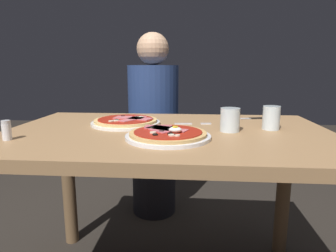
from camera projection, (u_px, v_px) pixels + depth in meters
The scene contains 9 objects.
dining_table at pixel (167, 157), 1.16m from camera, with size 1.26×0.81×0.73m.
pizza_foreground at pixel (168, 135), 1.00m from camera, with size 0.29×0.29×0.05m.
pizza_across_left at pixel (126, 122), 1.25m from camera, with size 0.29×0.29×0.03m.
water_glass_near at pixel (271, 119), 1.14m from camera, with size 0.07×0.07×0.09m.
water_glass_far at pixel (230, 121), 1.11m from camera, with size 0.07×0.07×0.09m.
fork at pixel (190, 124), 1.25m from camera, with size 0.16×0.03×0.00m.
knife at pixel (251, 118), 1.38m from camera, with size 0.19×0.06×0.01m.
salt_shaker at pixel (7, 130), 0.98m from camera, with size 0.03×0.03×0.07m.
diner_person at pixel (154, 131), 1.91m from camera, with size 0.32×0.32×1.18m.
Camera 1 is at (0.09, -1.11, 0.97)m, focal length 31.26 mm.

